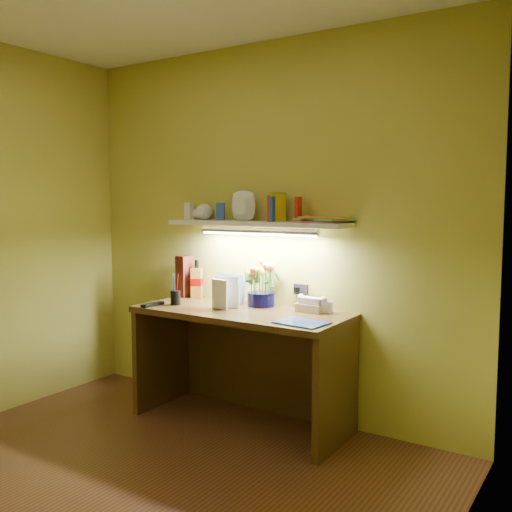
{
  "coord_description": "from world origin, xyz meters",
  "views": [
    {
      "loc": [
        2.05,
        -1.78,
        1.45
      ],
      "look_at": [
        0.02,
        1.35,
        1.09
      ],
      "focal_mm": 40.0,
      "sensor_mm": 36.0,
      "label": 1
    }
  ],
  "objects_px": {
    "telephone": "(312,303)",
    "desk_clock": "(327,307)",
    "flower_bouquet": "(261,282)",
    "whisky_bottle": "(197,279)",
    "desk": "(241,367)"
  },
  "relations": [
    {
      "from": "desk",
      "to": "telephone",
      "type": "height_order",
      "value": "telephone"
    },
    {
      "from": "desk_clock",
      "to": "flower_bouquet",
      "type": "bearing_deg",
      "value": 163.49
    },
    {
      "from": "telephone",
      "to": "desk_clock",
      "type": "bearing_deg",
      "value": 3.02
    },
    {
      "from": "telephone",
      "to": "desk_clock",
      "type": "height_order",
      "value": "telephone"
    },
    {
      "from": "desk_clock",
      "to": "whisky_bottle",
      "type": "height_order",
      "value": "whisky_bottle"
    },
    {
      "from": "telephone",
      "to": "whisky_bottle",
      "type": "distance_m",
      "value": 0.94
    },
    {
      "from": "whisky_bottle",
      "to": "desk",
      "type": "bearing_deg",
      "value": -21.62
    },
    {
      "from": "desk_clock",
      "to": "whisky_bottle",
      "type": "distance_m",
      "value": 1.05
    },
    {
      "from": "telephone",
      "to": "desk_clock",
      "type": "xyz_separation_m",
      "value": [
        0.1,
        -0.0,
        -0.02
      ]
    },
    {
      "from": "desk",
      "to": "flower_bouquet",
      "type": "bearing_deg",
      "value": 80.0
    },
    {
      "from": "desk",
      "to": "flower_bouquet",
      "type": "xyz_separation_m",
      "value": [
        0.03,
        0.19,
        0.54
      ]
    },
    {
      "from": "desk",
      "to": "telephone",
      "type": "bearing_deg",
      "value": 26.43
    },
    {
      "from": "flower_bouquet",
      "to": "desk_clock",
      "type": "xyz_separation_m",
      "value": [
        0.48,
        0.01,
        -0.12
      ]
    },
    {
      "from": "flower_bouquet",
      "to": "whisky_bottle",
      "type": "xyz_separation_m",
      "value": [
        -0.56,
        0.02,
        -0.02
      ]
    },
    {
      "from": "flower_bouquet",
      "to": "telephone",
      "type": "height_order",
      "value": "flower_bouquet"
    }
  ]
}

